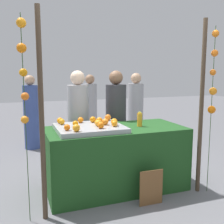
{
  "coord_description": "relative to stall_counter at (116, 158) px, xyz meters",
  "views": [
    {
      "loc": [
        -1.3,
        -3.39,
        1.64
      ],
      "look_at": [
        0.0,
        0.15,
        1.07
      ],
      "focal_mm": 43.04,
      "sensor_mm": 36.0,
      "label": 1
    }
  ],
  "objects": [
    {
      "name": "orange_9",
      "position": [
        -0.02,
        0.26,
        0.54
      ],
      "size": [
        0.09,
        0.09,
        0.09
      ],
      "primitive_type": "sphere",
      "color": "orange",
      "rests_on": "orange_tray"
    },
    {
      "name": "orange_4",
      "position": [
        -0.29,
        -0.24,
        0.54
      ],
      "size": [
        0.09,
        0.09,
        0.09
      ],
      "primitive_type": "sphere",
      "color": "orange",
      "rests_on": "orange_tray"
    },
    {
      "name": "vendor_left",
      "position": [
        -0.36,
        0.7,
        0.34
      ],
      "size": [
        0.33,
        0.33,
        1.66
      ],
      "color": "#99999E",
      "rests_on": "ground_plane"
    },
    {
      "name": "orange_3",
      "position": [
        -0.71,
        -0.21,
        0.53
      ],
      "size": [
        0.08,
        0.08,
        0.08
      ],
      "primitive_type": "sphere",
      "color": "orange",
      "rests_on": "orange_tray"
    },
    {
      "name": "garland_strand_left",
      "position": [
        -1.2,
        -0.49,
        1.26
      ],
      "size": [
        0.11,
        0.11,
        2.22
      ],
      "color": "#2D4C23",
      "rests_on": "ground_plane"
    },
    {
      "name": "canopy_post_right",
      "position": [
        1.03,
        -0.48,
        0.72
      ],
      "size": [
        0.06,
        0.06,
        2.31
      ],
      "primitive_type": "cylinder",
      "color": "#473828",
      "rests_on": "ground_plane"
    },
    {
      "name": "crowd_person_2",
      "position": [
        -0.98,
        2.5,
        0.3
      ],
      "size": [
        0.32,
        0.32,
        1.57
      ],
      "color": "#384C8C",
      "rests_on": "ground_plane"
    },
    {
      "name": "orange_10",
      "position": [
        -0.62,
        -0.31,
        0.54
      ],
      "size": [
        0.09,
        0.09,
        0.09
      ],
      "primitive_type": "sphere",
      "color": "orange",
      "rests_on": "orange_tray"
    },
    {
      "name": "crowd_person_1",
      "position": [
        1.1,
        1.7,
        0.32
      ],
      "size": [
        0.32,
        0.32,
        1.62
      ],
      "color": "#99999E",
      "rests_on": "ground_plane"
    },
    {
      "name": "juice_bottle",
      "position": [
        0.36,
        -0.02,
        0.53
      ],
      "size": [
        0.07,
        0.07,
        0.21
      ],
      "color": "orange",
      "rests_on": "stall_counter"
    },
    {
      "name": "orange_14",
      "position": [
        -0.09,
        -0.19,
        0.54
      ],
      "size": [
        0.08,
        0.08,
        0.08
      ],
      "primitive_type": "sphere",
      "color": "orange",
      "rests_on": "orange_tray"
    },
    {
      "name": "canopy_post_left",
      "position": [
        -1.03,
        -0.48,
        0.72
      ],
      "size": [
        0.06,
        0.06,
        2.31
      ],
      "primitive_type": "cylinder",
      "color": "#473828",
      "rests_on": "ground_plane"
    },
    {
      "name": "vendor_right",
      "position": [
        0.25,
        0.65,
        0.34
      ],
      "size": [
        0.33,
        0.33,
        1.66
      ],
      "color": "#333338",
      "rests_on": "ground_plane"
    },
    {
      "name": "orange_2",
      "position": [
        -0.56,
        0.01,
        0.53
      ],
      "size": [
        0.07,
        0.07,
        0.07
      ],
      "primitive_type": "sphere",
      "color": "orange",
      "rests_on": "orange_tray"
    },
    {
      "name": "orange_12",
      "position": [
        -0.06,
        -0.09,
        0.54
      ],
      "size": [
        0.09,
        0.09,
        0.09
      ],
      "primitive_type": "sphere",
      "color": "orange",
      "rests_on": "orange_tray"
    },
    {
      "name": "orange_tray",
      "position": [
        -0.38,
        -0.03,
        0.47
      ],
      "size": [
        0.87,
        0.74,
        0.06
      ],
      "primitive_type": "cube",
      "color": "#9EA0A5",
      "rests_on": "stall_counter"
    },
    {
      "name": "orange_1",
      "position": [
        -0.27,
        0.19,
        0.54
      ],
      "size": [
        0.08,
        0.08,
        0.08
      ],
      "primitive_type": "sphere",
      "color": "orange",
      "rests_on": "orange_tray"
    },
    {
      "name": "orange_13",
      "position": [
        -0.28,
        -0.12,
        0.54
      ],
      "size": [
        0.09,
        0.09,
        0.09
      ],
      "primitive_type": "sphere",
      "color": "orange",
      "rests_on": "orange_tray"
    },
    {
      "name": "chalkboard_sign",
      "position": [
        0.23,
        -0.61,
        -0.22
      ],
      "size": [
        0.31,
        0.03,
        0.46
      ],
      "color": "brown",
      "rests_on": "ground_plane"
    },
    {
      "name": "orange_11",
      "position": [
        -0.21,
        0.07,
        0.54
      ],
      "size": [
        0.09,
        0.09,
        0.09
      ],
      "primitive_type": "sphere",
      "color": "orange",
      "rests_on": "orange_tray"
    },
    {
      "name": "orange_0",
      "position": [
        -0.28,
        -0.04,
        0.53
      ],
      "size": [
        0.07,
        0.07,
        0.07
      ],
      "primitive_type": "sphere",
      "color": "orange",
      "rests_on": "orange_tray"
    },
    {
      "name": "ground_plane",
      "position": [
        0.0,
        0.0,
        -0.44
      ],
      "size": [
        24.0,
        24.0,
        0.0
      ],
      "primitive_type": "plane",
      "color": "slate"
    },
    {
      "name": "orange_5",
      "position": [
        -0.17,
        -0.04,
        0.54
      ],
      "size": [
        0.09,
        0.09,
        0.09
      ],
      "primitive_type": "sphere",
      "color": "orange",
      "rests_on": "orange_tray"
    },
    {
      "name": "orange_6",
      "position": [
        -0.44,
        0.22,
        0.54
      ],
      "size": [
        0.08,
        0.08,
        0.08
      ],
      "primitive_type": "sphere",
      "color": "orange",
      "rests_on": "orange_tray"
    },
    {
      "name": "orange_8",
      "position": [
        -0.71,
        0.18,
        0.54
      ],
      "size": [
        0.08,
        0.08,
        0.08
      ],
      "primitive_type": "sphere",
      "color": "orange",
      "rests_on": "orange_tray"
    },
    {
      "name": "orange_7",
      "position": [
        -0.72,
        0.27,
        0.54
      ],
      "size": [
        0.08,
        0.08,
        0.08
      ],
      "primitive_type": "sphere",
      "color": "orange",
      "rests_on": "orange_tray"
    },
    {
      "name": "stall_counter",
      "position": [
        0.0,
        0.0,
        0.0
      ],
      "size": [
        1.91,
        0.89,
        0.87
      ],
      "primitive_type": "cube",
      "color": "#1E4C1E",
      "rests_on": "ground_plane"
    },
    {
      "name": "garland_strand_right",
      "position": [
        1.15,
        -0.55,
        1.12
      ],
      "size": [
        0.11,
        0.1,
        2.22
      ],
      "color": "#2D4C23",
      "rests_on": "ground_plane"
    },
    {
      "name": "crowd_person_0",
      "position": [
        0.35,
        2.57,
        0.3
      ],
      "size": [
        0.32,
        0.32,
        1.58
      ],
      "color": "#99999E",
      "rests_on": "ground_plane"
    }
  ]
}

